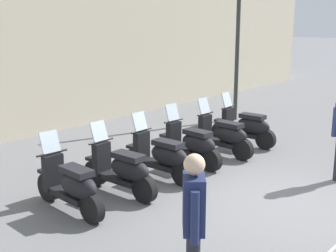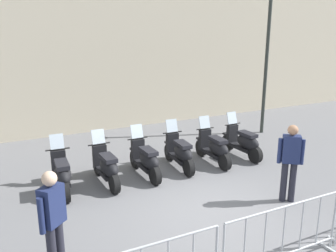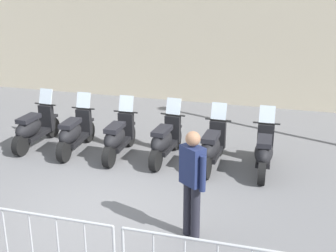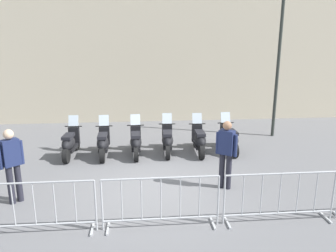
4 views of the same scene
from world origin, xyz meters
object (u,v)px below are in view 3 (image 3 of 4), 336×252
motorcycle_2 (118,138)px  motorcycle_5 (264,151)px  motorcycle_3 (165,141)px  motorcycle_4 (212,147)px  motorcycle_0 (34,128)px  motorcycle_1 (74,133)px  officer_near_row_end (192,179)px  barrier_segment_2 (32,249)px

motorcycle_2 → motorcycle_5: same height
motorcycle_3 → motorcycle_4: (1.03, -0.17, 0.00)m
motorcycle_0 → motorcycle_1: bearing=-7.8°
motorcycle_2 → officer_near_row_end: bearing=-54.4°
motorcycle_2 → motorcycle_3: 1.03m
motorcycle_5 → motorcycle_1: bearing=176.0°
motorcycle_2 → motorcycle_3: same height
motorcycle_3 → officer_near_row_end: bearing=-70.8°
motorcycle_3 → motorcycle_5: (2.06, -0.20, 0.00)m
motorcycle_0 → motorcycle_3: bearing=-4.1°
motorcycle_5 → motorcycle_3: bearing=174.3°
motorcycle_5 → officer_near_row_end: officer_near_row_end is taller
motorcycle_3 → motorcycle_5: size_ratio=1.00×
motorcycle_1 → motorcycle_3: size_ratio=1.00×
officer_near_row_end → motorcycle_3: bearing=109.2°
motorcycle_0 → motorcycle_3: 3.10m
motorcycle_1 → barrier_segment_2: bearing=-75.0°
motorcycle_4 → barrier_segment_2: bearing=-114.9°
motorcycle_5 → officer_near_row_end: size_ratio=1.00×
motorcycle_4 → officer_near_row_end: 2.68m
motorcycle_2 → barrier_segment_2: size_ratio=0.75×
motorcycle_2 → barrier_segment_2: (0.14, -4.29, 0.07)m
motorcycle_4 → motorcycle_5: size_ratio=1.00×
barrier_segment_2 → officer_near_row_end: (1.86, 1.49, 0.45)m
motorcycle_3 → motorcycle_2: bearing=179.9°
motorcycle_2 → motorcycle_4: same height
motorcycle_0 → motorcycle_1: size_ratio=1.00×
motorcycle_5 → motorcycle_2: bearing=176.2°
motorcycle_1 → barrier_segment_2: (1.17, -4.37, 0.07)m
motorcycle_1 → motorcycle_5: 4.13m
motorcycle_3 → officer_near_row_end: size_ratio=0.99×
motorcycle_3 → officer_near_row_end: officer_near_row_end is taller
motorcycle_1 → officer_near_row_end: 4.21m
motorcycle_1 → officer_near_row_end: officer_near_row_end is taller
motorcycle_4 → motorcycle_5: bearing=-2.0°
motorcycle_3 → barrier_segment_2: motorcycle_3 is taller
motorcycle_1 → motorcycle_5: (4.12, -0.29, 0.00)m
motorcycle_1 → motorcycle_2: same height
motorcycle_2 → motorcycle_3: size_ratio=1.00×
motorcycle_1 → motorcycle_3: 2.06m
motorcycle_0 → barrier_segment_2: size_ratio=0.75×
motorcycle_4 → barrier_segment_2: size_ratio=0.75×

